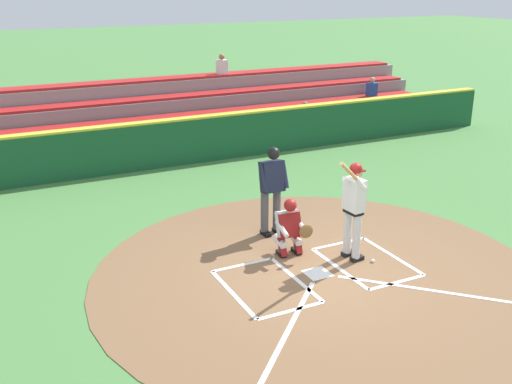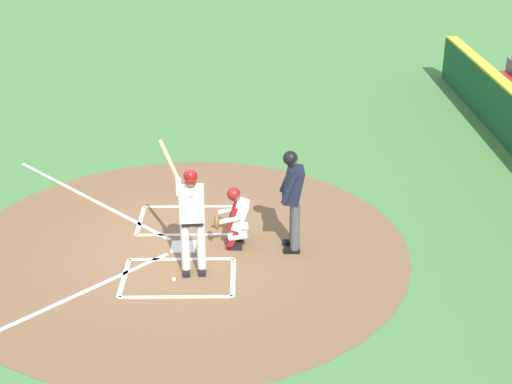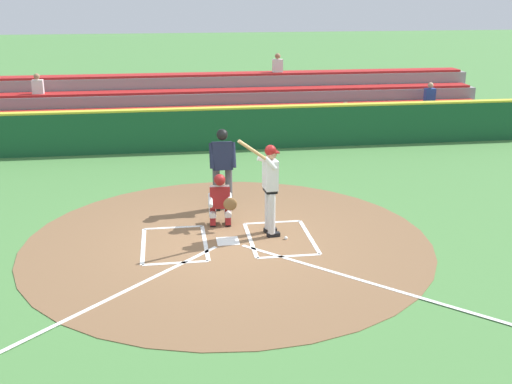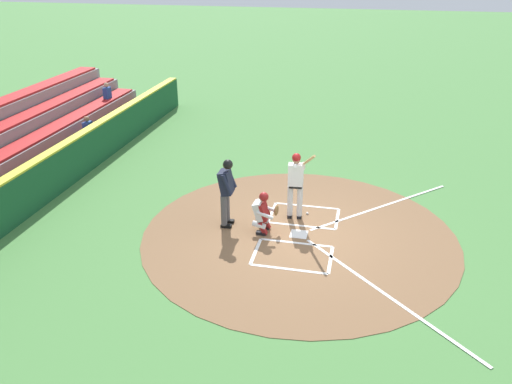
% 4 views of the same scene
% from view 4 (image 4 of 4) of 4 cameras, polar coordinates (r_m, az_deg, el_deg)
% --- Properties ---
extents(ground_plane, '(120.00, 120.00, 0.00)m').
position_cam_4_polar(ground_plane, '(13.25, 4.77, -4.73)').
color(ground_plane, '#4C8442').
extents(dirt_circle, '(8.00, 8.00, 0.01)m').
position_cam_4_polar(dirt_circle, '(13.25, 4.77, -4.71)').
color(dirt_circle, brown).
rests_on(dirt_circle, ground).
extents(home_plate_and_chalk, '(7.93, 4.91, 0.01)m').
position_cam_4_polar(home_plate_and_chalk, '(13.18, 8.58, -5.04)').
color(home_plate_and_chalk, white).
rests_on(home_plate_and_chalk, dirt_circle).
extents(batter, '(0.90, 0.77, 2.13)m').
position_cam_4_polar(batter, '(13.56, 4.47, 1.21)').
color(batter, silver).
rests_on(batter, ground).
extents(catcher, '(0.59, 0.63, 1.13)m').
position_cam_4_polar(catcher, '(13.06, 0.81, -2.16)').
color(catcher, black).
rests_on(catcher, ground).
extents(plate_umpire, '(0.58, 0.41, 1.86)m').
position_cam_4_polar(plate_umpire, '(13.18, -3.31, 0.43)').
color(plate_umpire, '#4C4C51').
rests_on(plate_umpire, ground).
extents(baseball, '(0.07, 0.07, 0.07)m').
position_cam_4_polar(baseball, '(14.23, 5.71, -2.37)').
color(baseball, white).
rests_on(baseball, ground).
extents(backstop_wall, '(22.00, 0.36, 1.31)m').
position_cam_4_polar(backstop_wall, '(15.64, -23.46, 0.66)').
color(backstop_wall, '#19512D').
rests_on(backstop_wall, ground).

